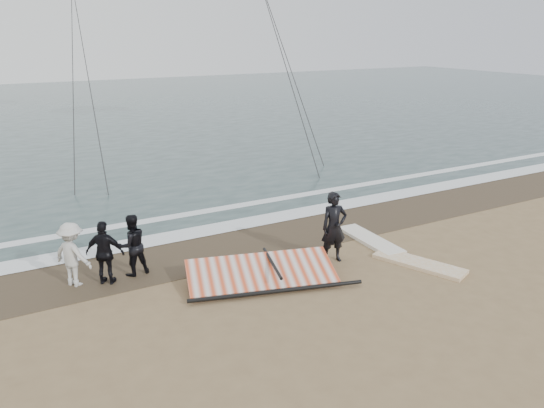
{
  "coord_description": "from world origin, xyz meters",
  "views": [
    {
      "loc": [
        -7.76,
        -8.38,
        5.88
      ],
      "look_at": [
        -1.46,
        3.0,
        1.6
      ],
      "focal_mm": 35.0,
      "sensor_mm": 36.0,
      "label": 1
    }
  ],
  "objects_px": {
    "man_main": "(334,227)",
    "sail_rig": "(257,273)",
    "board_cream": "(370,240)",
    "board_white": "(419,263)"
  },
  "relations": [
    {
      "from": "man_main",
      "to": "board_white",
      "type": "distance_m",
      "value": 2.43
    },
    {
      "from": "man_main",
      "to": "board_cream",
      "type": "xyz_separation_m",
      "value": [
        1.74,
        0.57,
        -0.9
      ]
    },
    {
      "from": "board_cream",
      "to": "sail_rig",
      "type": "bearing_deg",
      "value": -169.04
    },
    {
      "from": "board_cream",
      "to": "sail_rig",
      "type": "xyz_separation_m",
      "value": [
        -4.07,
        -0.64,
        0.14
      ]
    },
    {
      "from": "board_cream",
      "to": "man_main",
      "type": "bearing_deg",
      "value": -159.82
    },
    {
      "from": "man_main",
      "to": "board_cream",
      "type": "bearing_deg",
      "value": 29.67
    },
    {
      "from": "man_main",
      "to": "sail_rig",
      "type": "height_order",
      "value": "man_main"
    },
    {
      "from": "board_white",
      "to": "board_cream",
      "type": "xyz_separation_m",
      "value": [
        -0.07,
        1.92,
        0.0
      ]
    },
    {
      "from": "man_main",
      "to": "board_white",
      "type": "xyz_separation_m",
      "value": [
        1.81,
        -1.35,
        -0.91
      ]
    },
    {
      "from": "man_main",
      "to": "sail_rig",
      "type": "xyz_separation_m",
      "value": [
        -2.34,
        -0.07,
        -0.76
      ]
    }
  ]
}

